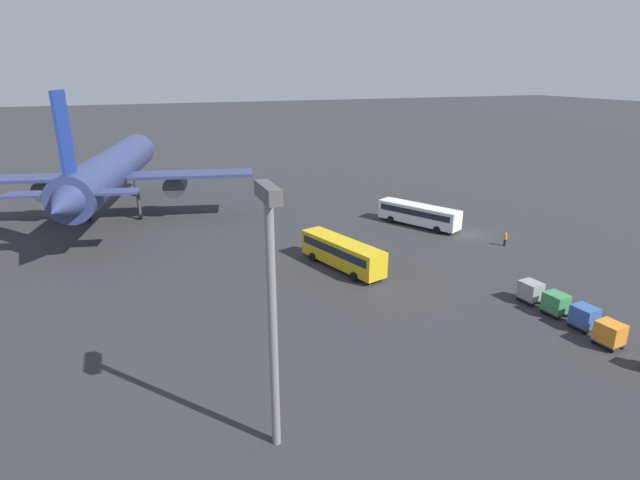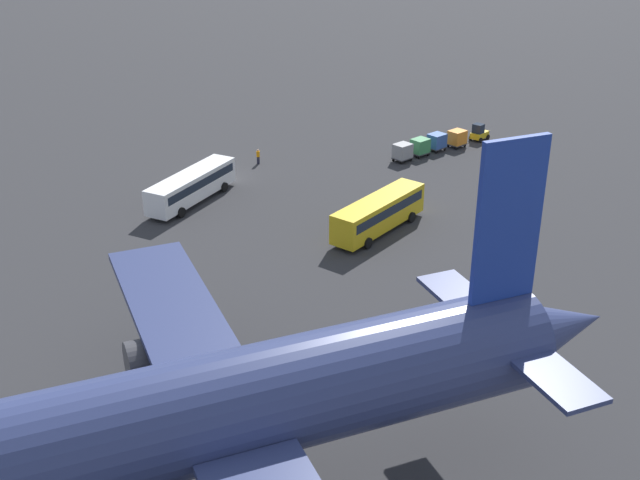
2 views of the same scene
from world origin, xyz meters
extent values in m
plane|color=#2D2D30|center=(0.00, 0.00, 0.00)|extent=(600.00, 600.00, 0.00)
cylinder|color=navy|center=(25.70, 44.56, 7.23)|extent=(38.21, 14.13, 5.56)
cone|color=navy|center=(5.61, 49.30, 7.23)|extent=(8.18, 6.53, 5.00)
cube|color=navy|center=(21.21, 33.80, 6.53)|extent=(8.81, 18.12, 0.44)
cube|color=navy|center=(9.08, 48.48, 14.46)|extent=(3.78, 1.22, 8.90)
cube|color=navy|center=(8.71, 48.57, 7.78)|extent=(5.91, 14.68, 0.28)
cylinder|color=#38383D|center=(22.92, 36.09, 4.78)|extent=(5.13, 4.02, 3.06)
cylinder|color=#38383D|center=(23.02, 41.48, 2.22)|extent=(0.50, 0.50, 4.45)
cylinder|color=black|center=(23.02, 41.48, 0.45)|extent=(0.99, 0.69, 0.90)
cube|color=white|center=(5.33, 5.04, 1.73)|extent=(11.89, 7.76, 2.56)
cube|color=#192333|center=(5.33, 5.04, 2.18)|extent=(11.05, 7.36, 0.82)
cylinder|color=black|center=(8.03, 7.94, 0.50)|extent=(1.03, 0.72, 1.00)
cylinder|color=black|center=(9.27, 5.51, 0.50)|extent=(1.03, 0.72, 1.00)
cylinder|color=black|center=(1.39, 4.58, 0.50)|extent=(1.03, 0.72, 1.00)
cylinder|color=black|center=(2.63, 2.14, 0.50)|extent=(1.03, 0.72, 1.00)
cube|color=gold|center=(-5.28, 21.45, 1.83)|extent=(11.90, 5.76, 2.76)
cube|color=#192333|center=(-5.28, 21.45, 2.32)|extent=(11.01, 5.54, 0.88)
cylinder|color=black|center=(-2.20, 23.77, 0.50)|extent=(1.04, 0.57, 1.00)
cylinder|color=black|center=(-1.43, 21.16, 0.50)|extent=(1.04, 0.57, 1.00)
cylinder|color=black|center=(-9.12, 21.75, 0.50)|extent=(1.04, 0.57, 1.00)
cylinder|color=black|center=(-8.36, 19.13, 0.50)|extent=(1.04, 0.57, 1.00)
cube|color=gold|center=(-32.53, 7.97, 0.65)|extent=(2.63, 1.79, 0.70)
cube|color=#192333|center=(-32.12, 8.07, 1.55)|extent=(1.31, 1.38, 1.10)
cylinder|color=black|center=(-31.86, 8.84, 0.30)|extent=(0.63, 0.35, 0.60)
cylinder|color=black|center=(-31.56, 7.47, 0.30)|extent=(0.63, 0.35, 0.60)
cylinder|color=black|center=(-33.50, 8.47, 0.30)|extent=(0.63, 0.35, 0.60)
cylinder|color=black|center=(-33.20, 7.11, 0.30)|extent=(0.63, 0.35, 0.60)
cylinder|color=#1E1E2D|center=(-5.93, -0.58, 0.42)|extent=(0.32, 0.32, 0.85)
cylinder|color=orange|center=(-5.93, -0.58, 1.18)|extent=(0.38, 0.38, 0.65)
sphere|color=tan|center=(-5.93, -0.58, 1.62)|extent=(0.24, 0.24, 0.24)
cube|color=#38383D|center=(-28.27, 8.37, 0.41)|extent=(2.16, 1.88, 0.10)
cube|color=orange|center=(-28.27, 8.37, 1.26)|extent=(2.06, 1.80, 1.60)
cylinder|color=black|center=(-27.58, 9.09, 0.18)|extent=(0.37, 0.16, 0.36)
cylinder|color=black|center=(-27.44, 7.82, 0.18)|extent=(0.37, 0.16, 0.36)
cylinder|color=black|center=(-29.09, 8.92, 0.18)|extent=(0.37, 0.16, 0.36)
cylinder|color=black|center=(-28.96, 7.65, 0.18)|extent=(0.37, 0.16, 0.36)
cube|color=#38383D|center=(-25.41, 7.89, 0.41)|extent=(2.16, 1.88, 0.10)
cube|color=#33569E|center=(-25.41, 7.89, 1.26)|extent=(2.06, 1.80, 1.60)
cylinder|color=black|center=(-24.72, 8.61, 0.18)|extent=(0.37, 0.16, 0.36)
cylinder|color=black|center=(-24.58, 7.34, 0.18)|extent=(0.37, 0.16, 0.36)
cylinder|color=black|center=(-26.23, 8.45, 0.18)|extent=(0.37, 0.16, 0.36)
cylinder|color=black|center=(-26.09, 7.18, 0.18)|extent=(0.37, 0.16, 0.36)
cube|color=#38383D|center=(-22.55, 8.14, 0.41)|extent=(2.16, 1.88, 0.10)
cube|color=#38844C|center=(-22.55, 8.14, 1.26)|extent=(2.06, 1.80, 1.60)
cylinder|color=black|center=(-21.86, 8.86, 0.18)|extent=(0.37, 0.16, 0.36)
cylinder|color=black|center=(-21.72, 7.59, 0.18)|extent=(0.37, 0.16, 0.36)
cylinder|color=black|center=(-23.37, 8.70, 0.18)|extent=(0.37, 0.16, 0.36)
cylinder|color=black|center=(-23.23, 7.43, 0.18)|extent=(0.37, 0.16, 0.36)
cube|color=#38383D|center=(-19.68, 8.33, 0.41)|extent=(2.16, 1.88, 0.10)
cube|color=gray|center=(-19.68, 8.33, 1.26)|extent=(2.06, 1.80, 1.60)
cylinder|color=black|center=(-19.00, 9.05, 0.18)|extent=(0.37, 0.16, 0.36)
cylinder|color=black|center=(-18.86, 7.78, 0.18)|extent=(0.37, 0.16, 0.36)
cylinder|color=black|center=(-20.51, 8.88, 0.18)|extent=(0.37, 0.16, 0.36)
cylinder|color=black|center=(-20.37, 7.61, 0.18)|extent=(0.37, 0.16, 0.36)
camera|label=1|loc=(-52.47, 42.47, 20.94)|focal=28.00mm
camera|label=2|loc=(38.58, 72.97, 30.97)|focal=45.00mm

